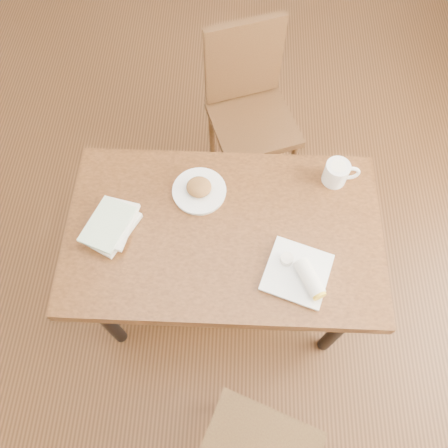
{
  "coord_description": "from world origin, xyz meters",
  "views": [
    {
      "loc": [
        0.03,
        -0.76,
        2.29
      ],
      "look_at": [
        0.0,
        0.0,
        0.8
      ],
      "focal_mm": 35.0,
      "sensor_mm": 36.0,
      "label": 1
    }
  ],
  "objects_px": {
    "plate_scone": "(199,190)",
    "book_stack": "(111,226)",
    "plate_burrito": "(301,274)",
    "table": "(224,239)",
    "chair_far": "(249,102)",
    "coffee_mug": "(337,173)"
  },
  "relations": [
    {
      "from": "table",
      "to": "coffee_mug",
      "type": "distance_m",
      "value": 0.54
    },
    {
      "from": "book_stack",
      "to": "table",
      "type": "bearing_deg",
      "value": 1.66
    },
    {
      "from": "plate_burrito",
      "to": "book_stack",
      "type": "relative_size",
      "value": 1.13
    },
    {
      "from": "plate_burrito",
      "to": "plate_scone",
      "type": "bearing_deg",
      "value": 138.76
    },
    {
      "from": "plate_burrito",
      "to": "book_stack",
      "type": "distance_m",
      "value": 0.75
    },
    {
      "from": "plate_burrito",
      "to": "book_stack",
      "type": "height_order",
      "value": "plate_burrito"
    },
    {
      "from": "coffee_mug",
      "to": "plate_burrito",
      "type": "relative_size",
      "value": 0.51
    },
    {
      "from": "plate_scone",
      "to": "plate_burrito",
      "type": "distance_m",
      "value": 0.53
    },
    {
      "from": "coffee_mug",
      "to": "plate_burrito",
      "type": "distance_m",
      "value": 0.46
    },
    {
      "from": "chair_far",
      "to": "coffee_mug",
      "type": "height_order",
      "value": "chair_far"
    },
    {
      "from": "plate_scone",
      "to": "chair_far",
      "type": "bearing_deg",
      "value": 73.23
    },
    {
      "from": "coffee_mug",
      "to": "book_stack",
      "type": "xyz_separation_m",
      "value": [
        -0.89,
        -0.26,
        -0.02
      ]
    },
    {
      "from": "table",
      "to": "chair_far",
      "type": "height_order",
      "value": "chair_far"
    },
    {
      "from": "coffee_mug",
      "to": "plate_scone",
      "type": "bearing_deg",
      "value": -171.42
    },
    {
      "from": "table",
      "to": "plate_burrito",
      "type": "distance_m",
      "value": 0.36
    },
    {
      "from": "table",
      "to": "book_stack",
      "type": "bearing_deg",
      "value": -178.34
    },
    {
      "from": "plate_scone",
      "to": "coffee_mug",
      "type": "bearing_deg",
      "value": 8.58
    },
    {
      "from": "table",
      "to": "plate_scone",
      "type": "distance_m",
      "value": 0.23
    },
    {
      "from": "chair_far",
      "to": "coffee_mug",
      "type": "relative_size",
      "value": 6.44
    },
    {
      "from": "chair_far",
      "to": "book_stack",
      "type": "xyz_separation_m",
      "value": [
        -0.53,
        -0.86,
        0.23
      ]
    },
    {
      "from": "plate_scone",
      "to": "book_stack",
      "type": "bearing_deg",
      "value": -151.45
    },
    {
      "from": "chair_far",
      "to": "plate_scone",
      "type": "height_order",
      "value": "chair_far"
    }
  ]
}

